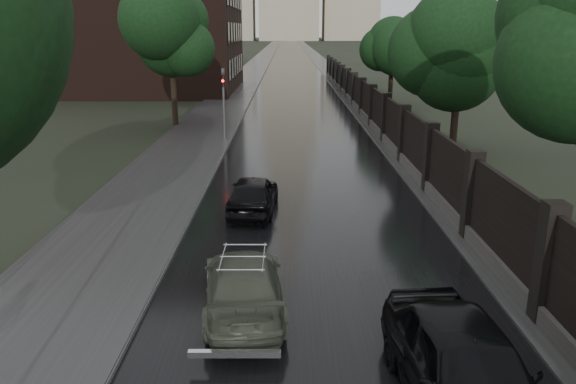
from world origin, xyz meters
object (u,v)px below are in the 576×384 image
at_px(traffic_light, 224,98).
at_px(volga_sedan, 244,285).
at_px(tree_right_c, 393,43).
at_px(hatchback_left, 253,194).
at_px(tree_right_b, 460,53).
at_px(tree_left_far, 171,42).
at_px(car_right_near, 466,370).

height_order(traffic_light, volga_sedan, traffic_light).
relative_size(tree_right_c, volga_sedan, 1.64).
distance_m(traffic_light, hatchback_left, 12.77).
xyz_separation_m(tree_right_c, traffic_light, (-11.80, -15.01, -2.55)).
bearing_deg(hatchback_left, tree_right_c, -105.50).
bearing_deg(traffic_light, tree_right_b, -14.24).
bearing_deg(hatchback_left, volga_sedan, 95.25).
distance_m(tree_left_far, tree_right_c, 18.45).
xyz_separation_m(tree_left_far, volga_sedan, (6.20, -24.44, -4.62)).
bearing_deg(car_right_near, tree_right_c, 77.17).
distance_m(tree_right_c, car_right_near, 38.58).
bearing_deg(tree_right_b, tree_right_c, 90.00).
distance_m(volga_sedan, hatchback_left, 6.99).
relative_size(traffic_light, volga_sedan, 0.94).
xyz_separation_m(traffic_light, hatchback_left, (2.30, -12.44, -1.75)).
height_order(volga_sedan, hatchback_left, hatchback_left).
xyz_separation_m(tree_left_far, hatchback_left, (6.00, -17.45, -4.59)).
bearing_deg(tree_left_far, volga_sedan, -75.77).
distance_m(tree_left_far, traffic_light, 6.84).
relative_size(tree_right_c, hatchback_left, 1.84).
xyz_separation_m(tree_right_c, car_right_near, (-5.48, -37.96, -4.15)).
height_order(traffic_light, hatchback_left, traffic_light).
xyz_separation_m(tree_left_far, car_right_near, (10.02, -27.96, -4.44)).
bearing_deg(traffic_light, volga_sedan, -82.67).
bearing_deg(tree_right_c, tree_left_far, -147.17).
relative_size(tree_left_far, traffic_light, 1.85).
xyz_separation_m(tree_right_b, traffic_light, (-11.80, 2.99, -2.55)).
height_order(tree_right_b, tree_right_c, same).
distance_m(tree_right_b, tree_right_c, 18.00).
relative_size(tree_right_b, hatchback_left, 1.84).
xyz_separation_m(tree_right_c, hatchback_left, (-9.50, -27.45, -4.30)).
bearing_deg(tree_left_far, tree_right_b, -27.30).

